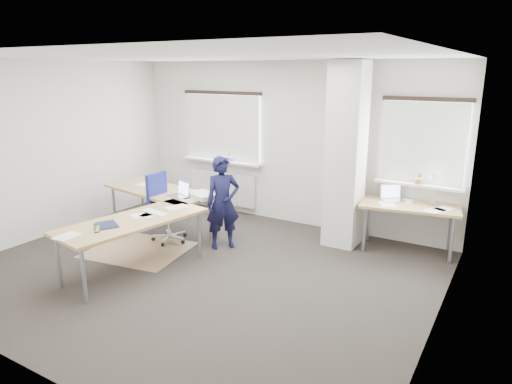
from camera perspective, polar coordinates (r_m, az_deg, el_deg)
The scene contains 8 objects.
ground at distance 6.36m, azimuth -7.02°, elevation -9.66°, with size 6.00×6.00×0.00m, color black.
room_shell at distance 6.11m, azimuth -3.57°, elevation 6.55°, with size 6.04×5.04×2.82m.
floor_mat at distance 7.20m, azimuth -14.45°, elevation -7.00°, with size 1.42×1.20×0.01m, color #9B7854.
white_crate at distance 9.05m, azimuth -10.19°, elevation -1.16°, with size 0.53×0.37×0.32m, color white.
desk_main at distance 6.95m, azimuth -13.12°, elevation -1.68°, with size 2.40×2.98×0.96m.
desk_side at distance 7.10m, azimuth 18.67°, elevation -1.80°, with size 1.50×0.93×1.22m.
task_chair at distance 7.39m, azimuth -11.00°, elevation -3.75°, with size 0.59×0.58×1.08m.
person at distance 6.88m, azimuth -4.16°, elevation -1.36°, with size 0.52×0.34×1.42m, color black.
Camera 1 is at (3.59, -4.53, 2.65)m, focal length 32.00 mm.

